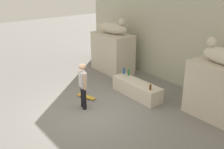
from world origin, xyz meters
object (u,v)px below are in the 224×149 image
Objects in this scene: statue_reclining_left at (113,28)px; bottle_green at (128,72)px; skateboard at (86,97)px; bottle_brown at (150,87)px; skater at (83,84)px; bottle_blue at (124,71)px.

bottle_green is at bearing -35.06° from statue_reclining_left.
bottle_green reaches higher than skateboard.
bottle_brown is (1.58, -0.32, -0.03)m from bottle_green.
statue_reclining_left is at bearing -73.75° from skateboard.
skateboard is 2.52m from bottle_brown.
bottle_green is 1.61m from bottle_brown.
skater is 2.03× the size of skateboard.
statue_reclining_left is 1.01× the size of skater.
skateboard is at bearing -91.69° from bottle_blue.
statue_reclining_left reaches higher than bottle_blue.
statue_reclining_left is 6.53× the size of bottle_brown.
bottle_green reaches higher than bottle_blue.
statue_reclining_left is 5.33× the size of bottle_blue.
skateboard is at bearing -140.54° from bottle_brown.
statue_reclining_left reaches higher than skateboard.
statue_reclining_left is at bearing 154.86° from bottle_blue.
skater is at bearing -82.40° from bottle_green.
skateboard is at bearing -99.32° from bottle_green.
skater is at bearing -66.43° from statue_reclining_left.
statue_reclining_left is 3.85m from skateboard.
bottle_blue is 0.26m from bottle_green.
bottle_brown is (1.88, 1.55, 0.63)m from skateboard.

